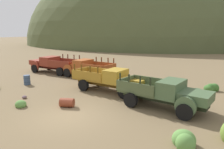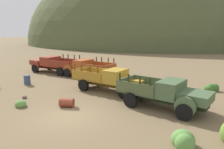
{
  "view_description": "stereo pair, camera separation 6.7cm",
  "coord_description": "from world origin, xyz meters",
  "px_view_note": "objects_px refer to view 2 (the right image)",
  "views": [
    {
      "loc": [
        8.25,
        -8.76,
        4.91
      ],
      "look_at": [
        -0.94,
        6.55,
        1.27
      ],
      "focal_mm": 34.54,
      "sensor_mm": 36.0,
      "label": 1
    },
    {
      "loc": [
        8.31,
        -8.73,
        4.91
      ],
      "look_at": [
        -0.94,
        6.55,
        1.27
      ],
      "focal_mm": 34.54,
      "sensor_mm": 36.0,
      "label": 2
    }
  ],
  "objects_px": {
    "oil_drum_spare": "(27,80)",
    "truck_oxide_orange": "(84,68)",
    "oil_drum_tipped": "(67,103)",
    "truck_weathered_green": "(169,94)",
    "truck_rust_red": "(51,64)",
    "truck_mustard": "(114,80)"
  },
  "relations": [
    {
      "from": "oil_drum_tipped",
      "to": "oil_drum_spare",
      "type": "bearing_deg",
      "value": 160.55
    },
    {
      "from": "truck_oxide_orange",
      "to": "oil_drum_tipped",
      "type": "height_order",
      "value": "truck_oxide_orange"
    },
    {
      "from": "truck_mustard",
      "to": "truck_weathered_green",
      "type": "xyz_separation_m",
      "value": [
        4.94,
        -1.54,
        -0.0
      ]
    },
    {
      "from": "oil_drum_spare",
      "to": "truck_oxide_orange",
      "type": "bearing_deg",
      "value": 65.3
    },
    {
      "from": "truck_oxide_orange",
      "to": "oil_drum_tipped",
      "type": "bearing_deg",
      "value": 125.08
    },
    {
      "from": "truck_rust_red",
      "to": "truck_mustard",
      "type": "relative_size",
      "value": 1.03
    },
    {
      "from": "truck_weathered_green",
      "to": "oil_drum_tipped",
      "type": "bearing_deg",
      "value": -146.43
    },
    {
      "from": "truck_rust_red",
      "to": "truck_oxide_orange",
      "type": "distance_m",
      "value": 5.13
    },
    {
      "from": "truck_oxide_orange",
      "to": "oil_drum_spare",
      "type": "bearing_deg",
      "value": 69.1
    },
    {
      "from": "truck_mustard",
      "to": "oil_drum_spare",
      "type": "distance_m",
      "value": 8.46
    },
    {
      "from": "truck_mustard",
      "to": "oil_drum_tipped",
      "type": "relative_size",
      "value": 6.06
    },
    {
      "from": "truck_weathered_green",
      "to": "oil_drum_tipped",
      "type": "height_order",
      "value": "truck_weathered_green"
    },
    {
      "from": "truck_oxide_orange",
      "to": "truck_mustard",
      "type": "distance_m",
      "value": 6.65
    },
    {
      "from": "truck_rust_red",
      "to": "truck_weathered_green",
      "type": "relative_size",
      "value": 1.11
    },
    {
      "from": "oil_drum_spare",
      "to": "truck_weathered_green",
      "type": "bearing_deg",
      "value": 1.98
    },
    {
      "from": "truck_rust_red",
      "to": "oil_drum_tipped",
      "type": "relative_size",
      "value": 6.24
    },
    {
      "from": "truck_rust_red",
      "to": "oil_drum_spare",
      "type": "height_order",
      "value": "truck_rust_red"
    },
    {
      "from": "oil_drum_spare",
      "to": "truck_mustard",
      "type": "bearing_deg",
      "value": 13.64
    },
    {
      "from": "truck_rust_red",
      "to": "truck_oxide_orange",
      "type": "relative_size",
      "value": 1.09
    },
    {
      "from": "truck_weathered_green",
      "to": "oil_drum_spare",
      "type": "distance_m",
      "value": 13.16
    },
    {
      "from": "truck_weathered_green",
      "to": "oil_drum_tipped",
      "type": "distance_m",
      "value": 6.62
    },
    {
      "from": "truck_mustard",
      "to": "oil_drum_tipped",
      "type": "xyz_separation_m",
      "value": [
        -0.91,
        -4.56,
        -0.71
      ]
    }
  ]
}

